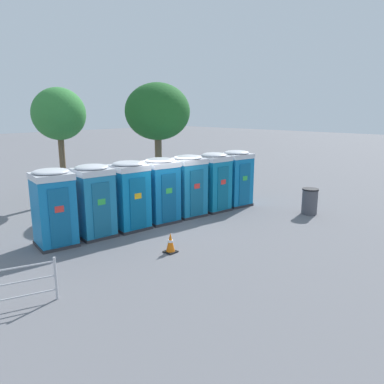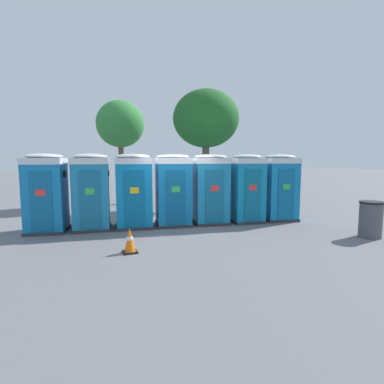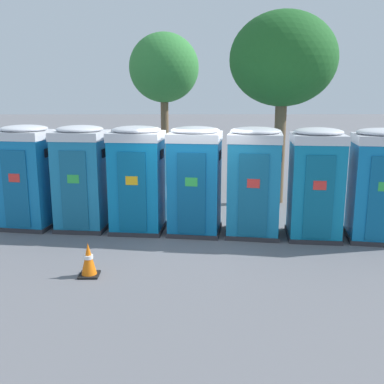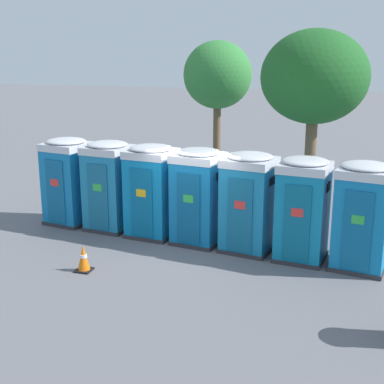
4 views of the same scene
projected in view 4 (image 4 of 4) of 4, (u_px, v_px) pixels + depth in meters
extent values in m
plane|color=slate|center=(195.00, 244.00, 14.17)|extent=(120.00, 120.00, 0.00)
cube|color=#2D2D33|center=(71.00, 221.00, 15.97)|extent=(1.41, 1.40, 0.10)
cube|color=#1373B3|center=(69.00, 185.00, 15.69)|extent=(1.34, 1.33, 2.10)
cube|color=#0F5A8C|center=(55.00, 192.00, 15.21)|extent=(0.63, 0.14, 1.85)
cube|color=red|center=(54.00, 183.00, 15.12)|extent=(0.28, 0.06, 0.20)
cube|color=black|center=(83.00, 162.00, 15.24)|extent=(0.09, 0.36, 0.20)
cube|color=silver|center=(66.00, 146.00, 15.40)|extent=(1.38, 1.37, 0.20)
ellipsoid|color=silver|center=(66.00, 141.00, 15.36)|extent=(1.31, 1.30, 0.18)
cube|color=#2D2D33|center=(111.00, 226.00, 15.44)|extent=(1.33, 1.33, 0.10)
cube|color=teal|center=(109.00, 190.00, 15.16)|extent=(1.27, 1.27, 2.10)
cube|color=#145E85|center=(98.00, 197.00, 14.66)|extent=(0.63, 0.11, 1.85)
cube|color=green|center=(97.00, 188.00, 14.58)|extent=(0.28, 0.04, 0.20)
cube|color=black|center=(126.00, 166.00, 14.75)|extent=(0.07, 0.36, 0.20)
cube|color=silver|center=(108.00, 150.00, 14.87)|extent=(1.31, 1.31, 0.20)
ellipsoid|color=silver|center=(107.00, 144.00, 14.83)|extent=(1.25, 1.24, 0.18)
cube|color=#2D2D33|center=(153.00, 233.00, 14.87)|extent=(1.37, 1.33, 0.10)
cube|color=#0C77B5|center=(152.00, 195.00, 14.59)|extent=(1.30, 1.27, 2.10)
cube|color=#095D8D|center=(142.00, 203.00, 14.09)|extent=(0.65, 0.11, 1.85)
cube|color=yellow|center=(141.00, 193.00, 14.00)|extent=(0.28, 0.04, 0.20)
cube|color=black|center=(171.00, 171.00, 14.17)|extent=(0.07, 0.36, 0.20)
cube|color=silver|center=(151.00, 154.00, 14.30)|extent=(1.34, 1.31, 0.20)
ellipsoid|color=silver|center=(151.00, 148.00, 14.26)|extent=(1.28, 1.24, 0.18)
cube|color=#2D2D33|center=(198.00, 240.00, 14.32)|extent=(1.39, 1.37, 0.10)
cube|color=#0F6BAA|center=(198.00, 201.00, 14.04)|extent=(1.32, 1.31, 2.10)
cube|color=#0C5485|center=(189.00, 209.00, 13.55)|extent=(0.63, 0.13, 1.85)
cube|color=green|center=(188.00, 199.00, 13.46)|extent=(0.28, 0.05, 0.20)
cube|color=black|center=(219.00, 176.00, 13.60)|extent=(0.08, 0.36, 0.20)
cube|color=silver|center=(198.00, 158.00, 13.75)|extent=(1.36, 1.35, 0.20)
ellipsoid|color=silver|center=(198.00, 152.00, 13.71)|extent=(1.29, 1.28, 0.18)
cube|color=#2D2D33|center=(247.00, 248.00, 13.76)|extent=(1.42, 1.39, 0.10)
cube|color=#1679AC|center=(248.00, 207.00, 13.48)|extent=(1.36, 1.33, 2.10)
cube|color=#115E86|center=(240.00, 216.00, 13.00)|extent=(0.64, 0.14, 1.85)
cube|color=red|center=(240.00, 205.00, 12.91)|extent=(0.28, 0.06, 0.20)
cube|color=black|center=(272.00, 181.00, 13.03)|extent=(0.09, 0.36, 0.20)
cube|color=silver|center=(250.00, 162.00, 13.19)|extent=(1.40, 1.37, 0.20)
ellipsoid|color=silver|center=(250.00, 156.00, 13.15)|extent=(1.33, 1.30, 0.18)
cube|color=#2D2D33|center=(300.00, 257.00, 13.17)|extent=(1.32, 1.34, 0.10)
cube|color=#0F7BAA|center=(303.00, 214.00, 12.89)|extent=(1.26, 1.27, 2.10)
cube|color=#0B6084|center=(297.00, 224.00, 12.39)|extent=(0.62, 0.11, 1.85)
cube|color=red|center=(297.00, 213.00, 12.31)|extent=(0.28, 0.04, 0.20)
cube|color=black|center=(329.00, 187.00, 12.48)|extent=(0.07, 0.36, 0.20)
cube|color=silver|center=(305.00, 167.00, 12.60)|extent=(1.29, 1.31, 0.20)
ellipsoid|color=silver|center=(305.00, 161.00, 12.56)|extent=(1.23, 1.25, 0.18)
cube|color=#2D2D33|center=(358.00, 265.00, 12.63)|extent=(1.42, 1.40, 0.10)
cube|color=#1176B6|center=(362.00, 221.00, 12.35)|extent=(1.35, 1.33, 2.10)
cube|color=#0D5C8E|center=(357.00, 231.00, 11.87)|extent=(0.63, 0.15, 1.85)
cube|color=green|center=(358.00, 220.00, 11.78)|extent=(0.28, 0.06, 0.20)
cube|color=silver|center=(366.00, 173.00, 12.06)|extent=(1.39, 1.37, 0.20)
ellipsoid|color=silver|center=(367.00, 166.00, 12.02)|extent=(1.32, 1.31, 0.18)
cylinder|color=brown|center=(310.00, 162.00, 15.94)|extent=(0.34, 0.34, 3.50)
ellipsoid|color=#1E5B23|center=(315.00, 77.00, 15.30)|extent=(3.10, 3.10, 2.70)
cylinder|color=brown|center=(217.00, 142.00, 19.51)|extent=(0.28, 0.28, 3.49)
ellipsoid|color=#337F38|center=(218.00, 75.00, 18.90)|extent=(2.42, 2.42, 2.38)
cube|color=black|center=(84.00, 270.00, 12.43)|extent=(0.36, 0.36, 0.04)
cone|color=orange|center=(84.00, 257.00, 12.35)|extent=(0.28, 0.28, 0.60)
cylinder|color=white|center=(83.00, 256.00, 12.34)|extent=(0.17, 0.17, 0.07)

